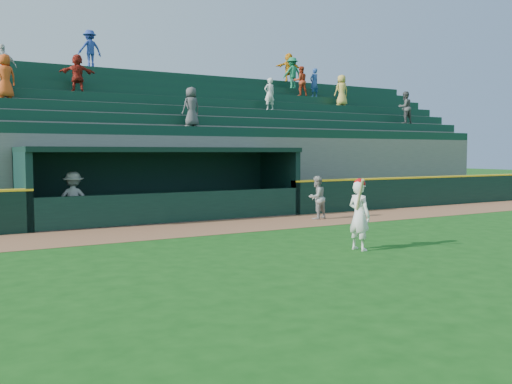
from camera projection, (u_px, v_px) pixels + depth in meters
ground at (291, 253)px, 13.00m from camera, size 120.00×120.00×0.00m
warning_track at (201, 228)px, 17.21m from camera, size 40.00×3.00×0.01m
field_wall_right at (441, 191)px, 24.78m from camera, size 15.50×0.30×1.20m
wall_stripe_right at (441, 177)px, 24.74m from camera, size 15.50×0.32×0.06m
dugout_player_front at (317, 198)px, 19.52m from camera, size 0.84×0.72×1.49m
dugout_player_inside at (73, 199)px, 17.61m from camera, size 1.24×0.95×1.70m
dugout at (163, 179)px, 19.79m from camera, size 9.40×2.80×2.46m
stands at (123, 150)px, 23.66m from camera, size 34.50×6.25×7.57m
batter_at_plate at (359, 214)px, 13.32m from camera, size 0.55×0.78×1.71m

